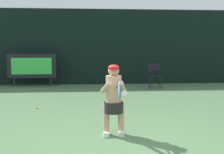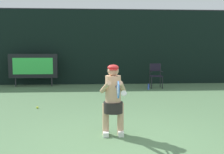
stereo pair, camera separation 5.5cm
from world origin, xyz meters
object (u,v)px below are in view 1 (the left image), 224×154
scoreboard (32,66)px  tennis_racket (119,90)px  umpire_chair (155,74)px  tennis_ball_loose (37,108)px  water_bottle (147,87)px  tennis_player (114,98)px

scoreboard → tennis_racket: bearing=-67.5°
umpire_chair → tennis_racket: 7.33m
tennis_ball_loose → tennis_racket: bearing=-55.8°
umpire_chair → tennis_racket: bearing=-108.3°
water_bottle → tennis_player: bearing=-108.0°
umpire_chair → tennis_player: size_ratio=0.76×
scoreboard → water_bottle: 5.33m
tennis_racket → scoreboard: bearing=126.3°
scoreboard → tennis_ball_loose: bearing=-76.4°
tennis_player → tennis_ball_loose: (-2.03, 2.52, -0.73)m
umpire_chair → tennis_player: 6.82m
scoreboard → umpire_chair: scoreboard is taller
tennis_ball_loose → scoreboard: bearing=103.6°
scoreboard → tennis_player: bearing=-66.3°
umpire_chair → tennis_player: bearing=-110.2°
scoreboard → tennis_player: size_ratio=1.55×
water_bottle → tennis_ball_loose: 5.23m
water_bottle → scoreboard: bearing=165.8°
umpire_chair → tennis_racket: tennis_racket is taller
scoreboard → water_bottle: bearing=-14.2°
tennis_player → tennis_racket: tennis_player is taller
umpire_chair → tennis_player: (-2.35, -6.40, 0.15)m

